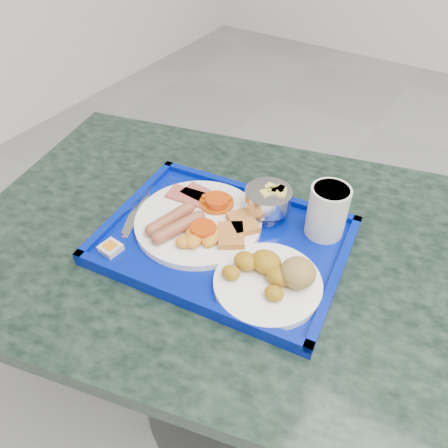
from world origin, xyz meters
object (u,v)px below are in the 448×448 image
at_px(table, 235,294).
at_px(tray, 224,242).
at_px(bread_plate, 272,277).
at_px(juice_cup, 328,210).
at_px(main_plate, 200,221).
at_px(fruit_bowl, 269,199).

xyz_separation_m(table, tray, (-0.01, -0.03, 0.18)).
bearing_deg(bread_plate, table, 146.44).
bearing_deg(tray, bread_plate, -21.07).
bearing_deg(bread_plate, tray, 158.93).
xyz_separation_m(table, bread_plate, (0.12, -0.08, 0.21)).
xyz_separation_m(tray, juice_cup, (0.15, 0.12, 0.06)).
height_order(table, tray, tray).
bearing_deg(main_plate, bread_plate, -16.29).
distance_m(table, fruit_bowl, 0.25).
bearing_deg(tray, fruit_bowl, 71.35).
distance_m(fruit_bowl, juice_cup, 0.12).
bearing_deg(main_plate, table, 17.74).
height_order(table, bread_plate, bread_plate).
height_order(tray, main_plate, main_plate).
relative_size(main_plate, juice_cup, 2.41).
distance_m(table, juice_cup, 0.30).
distance_m(table, tray, 0.19).
height_order(tray, juice_cup, juice_cup).
distance_m(bread_plate, juice_cup, 0.18).
relative_size(main_plate, fruit_bowl, 2.68).
bearing_deg(juice_cup, tray, -140.87).
distance_m(bread_plate, fruit_bowl, 0.18).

